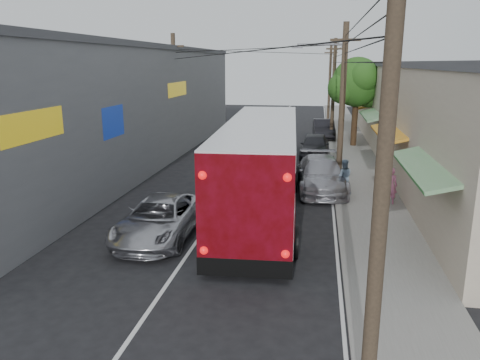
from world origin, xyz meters
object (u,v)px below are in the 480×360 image
(parked_suv, at_px, (321,174))
(pedestrian_near, at_px, (390,186))
(coach_bus, at_px, (261,166))
(parked_car_mid, at_px, (315,146))
(parked_car_far, at_px, (324,129))
(jeepney, at_px, (160,219))
(pedestrian_far, at_px, (344,177))

(parked_suv, relative_size, pedestrian_near, 3.44)
(coach_bus, relative_size, parked_car_mid, 2.94)
(parked_car_mid, relative_size, parked_car_far, 0.97)
(parked_suv, bearing_deg, coach_bus, -127.58)
(coach_bus, bearing_deg, parked_car_mid, 77.24)
(parked_suv, distance_m, parked_car_mid, 8.50)
(parked_suv, height_order, parked_car_far, parked_suv)
(coach_bus, xyz_separation_m, parked_car_far, (2.77, 20.58, -1.21))
(parked_car_mid, xyz_separation_m, pedestrian_near, (3.38, -10.68, 0.16))
(jeepney, xyz_separation_m, parked_car_mid, (5.36, 16.00, 0.06))
(parked_car_far, bearing_deg, parked_car_mid, -97.79)
(parked_suv, distance_m, pedestrian_near, 3.69)
(pedestrian_near, distance_m, pedestrian_far, 2.34)
(parked_car_mid, distance_m, pedestrian_near, 11.20)
(pedestrian_near, bearing_deg, parked_suv, -30.99)
(jeepney, height_order, parked_car_mid, parked_car_mid)
(pedestrian_near, bearing_deg, pedestrian_far, -28.34)
(parked_suv, relative_size, parked_car_far, 1.19)
(jeepney, height_order, parked_car_far, parked_car_far)
(parked_car_mid, bearing_deg, pedestrian_far, -79.33)
(parked_suv, bearing_deg, pedestrian_far, -45.32)
(coach_bus, distance_m, parked_car_mid, 12.62)
(parked_suv, distance_m, pedestrian_far, 1.36)
(parked_suv, bearing_deg, parked_car_far, 84.85)
(parked_suv, bearing_deg, pedestrian_near, -40.74)
(coach_bus, xyz_separation_m, jeepney, (-3.23, -3.62, -1.28))
(parked_car_far, relative_size, pedestrian_far, 2.85)
(parked_suv, bearing_deg, jeepney, -131.94)
(jeepney, distance_m, parked_car_far, 24.93)
(parked_suv, distance_m, parked_car_far, 16.69)
(coach_bus, relative_size, pedestrian_near, 8.24)
(jeepney, distance_m, pedestrian_near, 10.24)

